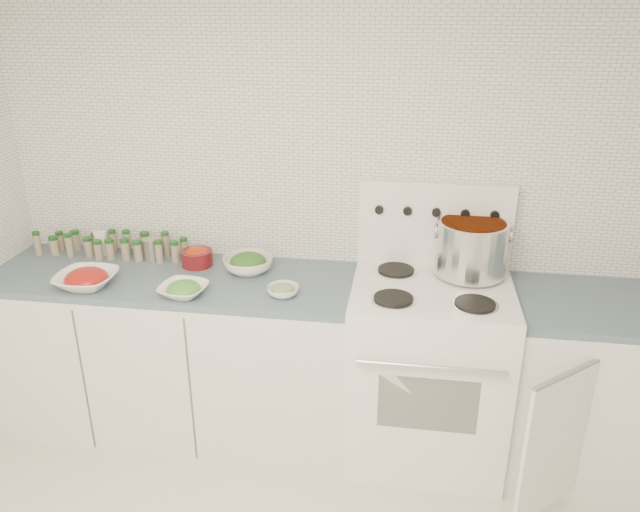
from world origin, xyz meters
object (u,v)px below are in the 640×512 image
(bowl_tomato, at_px, (86,279))
(stove, at_px, (427,365))
(bowl_snowpea, at_px, (183,289))
(stock_pot, at_px, (471,246))

(bowl_tomato, bearing_deg, stove, 6.20)
(bowl_tomato, relative_size, bowl_snowpea, 1.15)
(stock_pot, distance_m, bowl_snowpea, 1.39)
(stock_pot, bearing_deg, bowl_tomato, -169.55)
(stock_pot, bearing_deg, stove, -137.93)
(stove, bearing_deg, bowl_tomato, -173.80)
(stove, bearing_deg, bowl_snowpea, -170.05)
(stove, relative_size, stock_pot, 3.73)
(bowl_snowpea, bearing_deg, stock_pot, 15.15)
(bowl_snowpea, bearing_deg, bowl_tomato, 177.31)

